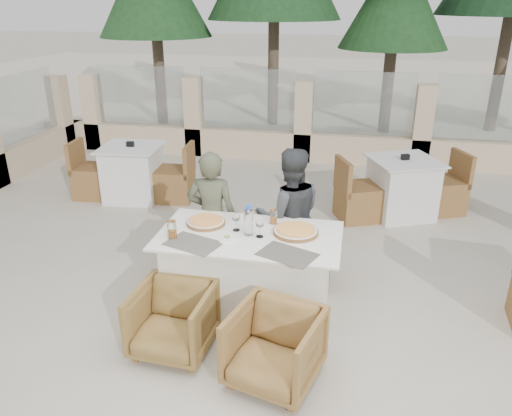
% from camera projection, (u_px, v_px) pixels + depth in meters
% --- Properties ---
extents(ground, '(80.00, 80.00, 0.00)m').
position_uv_depth(ground, '(244.00, 309.00, 4.65)').
color(ground, '#BDB3A1').
rests_on(ground, ground).
extents(sand_patch, '(30.00, 16.00, 0.01)m').
position_uv_depth(sand_patch, '(332.00, 83.00, 17.31)').
color(sand_patch, beige).
rests_on(sand_patch, ground).
extents(perimeter_wall_far, '(10.00, 0.34, 1.60)m').
position_uv_depth(perimeter_wall_far, '(304.00, 116.00, 8.68)').
color(perimeter_wall_far, beige).
rests_on(perimeter_wall_far, ground).
extents(pine_centre, '(2.20, 2.20, 5.00)m').
position_uv_depth(pine_centre, '(395.00, 9.00, 9.92)').
color(pine_centre, '#1F4920').
rests_on(pine_centre, ground).
extents(dining_table, '(1.60, 0.90, 0.77)m').
position_uv_depth(dining_table, '(249.00, 273.00, 4.50)').
color(dining_table, white).
rests_on(dining_table, ground).
extents(placemat_near_left, '(0.52, 0.43, 0.00)m').
position_uv_depth(placemat_near_left, '(193.00, 243.00, 4.19)').
color(placemat_near_left, '#625C54').
rests_on(placemat_near_left, dining_table).
extents(placemat_near_right, '(0.53, 0.45, 0.00)m').
position_uv_depth(placemat_near_right, '(287.00, 254.00, 4.01)').
color(placemat_near_right, '#565249').
rests_on(placemat_near_right, dining_table).
extents(pizza_left, '(0.39, 0.39, 0.05)m').
position_uv_depth(pizza_left, '(206.00, 222.00, 4.55)').
color(pizza_left, orange).
rests_on(pizza_left, dining_table).
extents(pizza_right, '(0.44, 0.44, 0.05)m').
position_uv_depth(pizza_right, '(296.00, 231.00, 4.37)').
color(pizza_right, orange).
rests_on(pizza_right, dining_table).
extents(water_bottle, '(0.10, 0.10, 0.28)m').
position_uv_depth(water_bottle, '(249.00, 220.00, 4.31)').
color(water_bottle, '#C2E1FF').
rests_on(water_bottle, dining_table).
extents(wine_glass_centre, '(0.10, 0.10, 0.18)m').
position_uv_depth(wine_glass_centre, '(236.00, 221.00, 4.40)').
color(wine_glass_centre, white).
rests_on(wine_glass_centre, dining_table).
extents(wine_glass_near, '(0.10, 0.10, 0.18)m').
position_uv_depth(wine_glass_near, '(260.00, 227.00, 4.28)').
color(wine_glass_near, white).
rests_on(wine_glass_near, dining_table).
extents(beer_glass_left, '(0.09, 0.09, 0.16)m').
position_uv_depth(beer_glass_left, '(172.00, 230.00, 4.27)').
color(beer_glass_left, orange).
rests_on(beer_glass_left, dining_table).
extents(beer_glass_right, '(0.08, 0.08, 0.13)m').
position_uv_depth(beer_glass_right, '(273.00, 217.00, 4.55)').
color(beer_glass_right, orange).
rests_on(beer_glass_right, dining_table).
extents(olive_dish, '(0.14, 0.14, 0.04)m').
position_uv_depth(olive_dish, '(227.00, 238.00, 4.24)').
color(olive_dish, white).
rests_on(olive_dish, dining_table).
extents(armchair_far_left, '(0.72, 0.73, 0.54)m').
position_uv_depth(armchair_far_left, '(212.00, 249.00, 5.20)').
color(armchair_far_left, '#966536').
rests_on(armchair_far_left, ground).
extents(armchair_far_right, '(0.74, 0.75, 0.54)m').
position_uv_depth(armchair_far_right, '(295.00, 255.00, 5.07)').
color(armchair_far_right, brown).
rests_on(armchair_far_right, ground).
extents(armchair_near_left, '(0.64, 0.66, 0.57)m').
position_uv_depth(armchair_near_left, '(173.00, 320.00, 4.01)').
color(armchair_near_left, olive).
rests_on(armchair_near_left, ground).
extents(armchair_near_right, '(0.77, 0.78, 0.59)m').
position_uv_depth(armchair_near_right, '(274.00, 348.00, 3.68)').
color(armchair_near_right, olive).
rests_on(armchair_near_right, ground).
extents(diner_left, '(0.51, 0.35, 1.35)m').
position_uv_depth(diner_left, '(212.00, 217.00, 4.94)').
color(diner_left, '#4A4D38').
rests_on(diner_left, ground).
extents(diner_right, '(0.80, 0.71, 1.40)m').
position_uv_depth(diner_right, '(289.00, 217.00, 4.89)').
color(diner_right, '#3B3D40').
rests_on(diner_right, ground).
extents(bg_table_a, '(1.70, 0.96, 0.77)m').
position_uv_depth(bg_table_a, '(133.00, 173.00, 7.13)').
color(bg_table_a, silver).
rests_on(bg_table_a, ground).
extents(bg_table_b, '(1.83, 1.39, 0.77)m').
position_uv_depth(bg_table_b, '(402.00, 188.00, 6.55)').
color(bg_table_b, silver).
rests_on(bg_table_b, ground).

